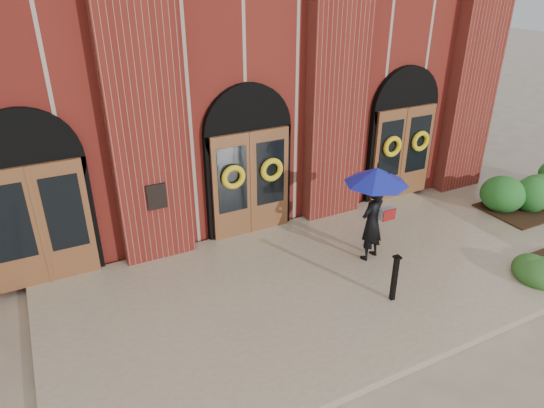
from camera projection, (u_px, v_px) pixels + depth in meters
ground at (310, 296)px, 9.65m from camera, size 90.00×90.00×0.00m
landing at (306, 289)px, 9.73m from camera, size 10.00×5.30×0.15m
church_building at (168, 53)px, 15.14m from camera, size 16.20×12.53×7.00m
man_with_umbrella at (375, 196)px, 10.04m from camera, size 1.64×1.64×2.11m
metal_post at (395, 277)px, 9.10m from camera, size 0.14×0.14×0.96m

